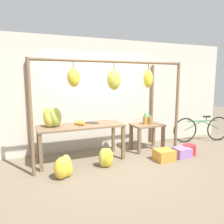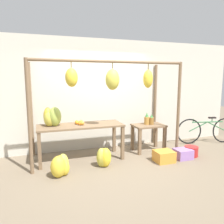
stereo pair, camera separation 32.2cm
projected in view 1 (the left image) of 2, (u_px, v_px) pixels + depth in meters
name	position (u px, v px, depth m)	size (l,w,h in m)	color
ground_plane	(117.00, 166.00, 4.55)	(20.00, 20.00, 0.00)	#756651
shop_wall_back	(96.00, 95.00, 5.58)	(8.00, 0.08, 2.80)	beige
stall_awning	(109.00, 89.00, 4.65)	(3.32, 1.24, 2.18)	brown
display_table_main	(81.00, 130.00, 4.80)	(1.87, 0.68, 0.80)	brown
display_table_side	(147.00, 130.00, 5.54)	(0.78, 0.53, 0.67)	brown
banana_pile_on_table	(52.00, 118.00, 4.59)	(0.46, 0.39, 0.41)	#9EB247
orange_pile	(81.00, 123.00, 4.81)	(0.20, 0.26, 0.09)	orange
pineapple_cluster	(147.00, 119.00, 5.54)	(0.23, 0.21, 0.31)	#B27F38
banana_pile_ground_left	(64.00, 168.00, 4.02)	(0.44, 0.44, 0.41)	gold
banana_pile_ground_right	(105.00, 158.00, 4.50)	(0.40, 0.35, 0.40)	yellow
fruit_crate_white	(164.00, 155.00, 4.87)	(0.41, 0.36, 0.24)	orange
blue_bucket	(189.00, 150.00, 5.27)	(0.32, 0.32, 0.23)	#AD2323
parked_bicycle	(202.00, 129.00, 6.32)	(1.74, 0.39, 0.75)	black
fruit_crate_purple	(182.00, 152.00, 5.09)	(0.37, 0.32, 0.22)	#9970B7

